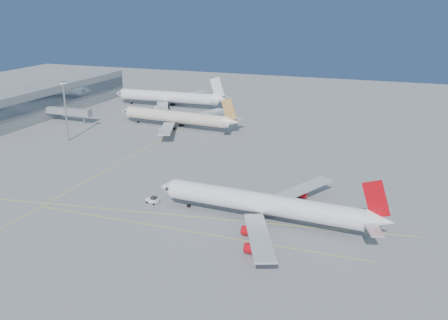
% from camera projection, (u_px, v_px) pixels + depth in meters
% --- Properties ---
extents(ground, '(500.00, 500.00, 0.00)m').
position_uv_depth(ground, '(193.00, 207.00, 138.51)').
color(ground, slate).
rests_on(ground, ground).
extents(terminal, '(18.40, 110.00, 15.00)m').
position_uv_depth(terminal, '(50.00, 99.00, 249.65)').
color(terminal, gray).
rests_on(terminal, ground).
extents(jet_bridge, '(23.60, 3.60, 6.90)m').
position_uv_depth(jet_bridge, '(70.00, 112.00, 231.63)').
color(jet_bridge, gray).
rests_on(jet_bridge, ground).
extents(taxiway_lines, '(118.86, 140.00, 0.02)m').
position_uv_depth(taxiway_lines, '(156.00, 193.00, 148.97)').
color(taxiway_lines, '#F9EA0D').
rests_on(taxiway_lines, ground).
extents(airliner_virgin, '(63.37, 56.81, 15.63)m').
position_uv_depth(airliner_virgin, '(267.00, 205.00, 128.32)').
color(airliner_virgin, white).
rests_on(airliner_virgin, ground).
extents(airliner_etihad, '(60.12, 55.35, 15.68)m').
position_uv_depth(airliner_etihad, '(178.00, 117.00, 222.28)').
color(airliner_etihad, beige).
rests_on(airliner_etihad, ground).
extents(airliner_third, '(64.97, 60.03, 17.46)m').
position_uv_depth(airliner_third, '(170.00, 97.00, 265.24)').
color(airliner_third, white).
rests_on(airliner_third, ground).
extents(pushback_tug, '(3.83, 2.71, 2.00)m').
position_uv_depth(pushback_tug, '(153.00, 200.00, 141.08)').
color(pushback_tug, white).
rests_on(pushback_tug, ground).
extents(light_mast, '(2.09, 2.09, 24.23)m').
position_uv_depth(light_mast, '(65.00, 106.00, 198.83)').
color(light_mast, gray).
rests_on(light_mast, ground).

